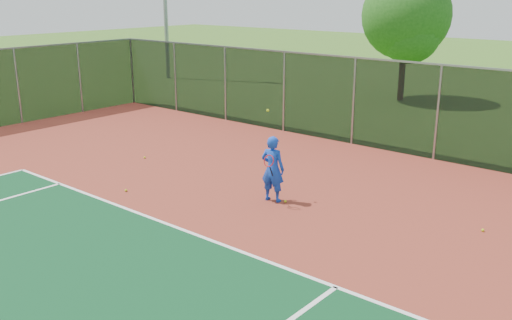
{
  "coord_description": "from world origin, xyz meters",
  "views": [
    {
      "loc": [
        6.79,
        -5.03,
        5.2
      ],
      "look_at": [
        -1.55,
        5.0,
        1.3
      ],
      "focal_mm": 40.0,
      "sensor_mm": 36.0,
      "label": 1
    }
  ],
  "objects": [
    {
      "name": "ground",
      "position": [
        0.0,
        0.0,
        0.0
      ],
      "size": [
        120.0,
        120.0,
        0.0
      ],
      "primitive_type": "plane",
      "color": "#36621C",
      "rests_on": "ground"
    },
    {
      "name": "practice_ball_2",
      "position": [
        3.18,
        7.24,
        0.06
      ],
      "size": [
        0.07,
        0.07,
        0.07
      ],
      "primitive_type": "sphere",
      "color": "#BAC717",
      "rests_on": "court_apron"
    },
    {
      "name": "tree_back_left",
      "position": [
        -5.38,
        20.76,
        3.87
      ],
      "size": [
        4.2,
        4.2,
        6.16
      ],
      "color": "#382114",
      "rests_on": "ground"
    },
    {
      "name": "tennis_player",
      "position": [
        -1.64,
        5.77,
        0.87
      ],
      "size": [
        0.69,
        0.68,
        2.34
      ],
      "color": "blue",
      "rests_on": "court_apron"
    },
    {
      "name": "practice_ball_3",
      "position": [
        -5.08,
        3.8,
        0.06
      ],
      "size": [
        0.07,
        0.07,
        0.07
      ],
      "primitive_type": "sphere",
      "color": "#BAC717",
      "rests_on": "court_apron"
    },
    {
      "name": "practice_ball_4",
      "position": [
        -7.15,
        6.15,
        0.06
      ],
      "size": [
        0.07,
        0.07,
        0.07
      ],
      "primitive_type": "sphere",
      "color": "#BAC717",
      "rests_on": "court_apron"
    },
    {
      "name": "practice_ball_0",
      "position": [
        -1.3,
        5.87,
        0.06
      ],
      "size": [
        0.07,
        0.07,
        0.07
      ],
      "primitive_type": "sphere",
      "color": "#BAC717",
      "rests_on": "court_apron"
    },
    {
      "name": "fence_back",
      "position": [
        0.0,
        12.0,
        1.56
      ],
      "size": [
        30.0,
        0.06,
        3.03
      ],
      "color": "black",
      "rests_on": "court_apron"
    },
    {
      "name": "court_apron",
      "position": [
        0.0,
        2.0,
        0.01
      ],
      "size": [
        30.0,
        20.0,
        0.02
      ],
      "primitive_type": "cube",
      "color": "maroon",
      "rests_on": "ground"
    }
  ]
}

